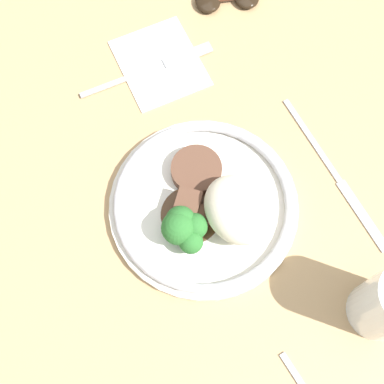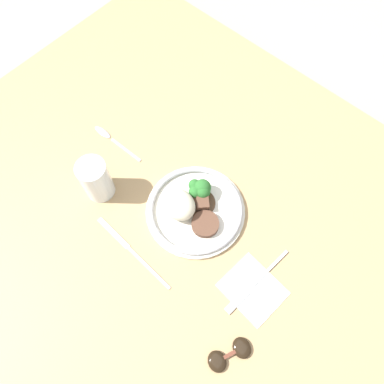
% 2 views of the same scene
% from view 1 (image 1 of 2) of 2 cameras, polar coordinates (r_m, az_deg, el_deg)
% --- Properties ---
extents(ground_plane, '(8.00, 8.00, 0.00)m').
position_cam_1_polar(ground_plane, '(0.71, 2.25, -0.82)').
color(ground_plane, tan).
extents(dining_table, '(1.39, 1.09, 0.04)m').
position_cam_1_polar(dining_table, '(0.69, 2.31, -0.21)').
color(dining_table, tan).
rests_on(dining_table, ground).
extents(napkin, '(0.13, 0.12, 0.00)m').
position_cam_1_polar(napkin, '(0.76, -3.46, 13.57)').
color(napkin, white).
rests_on(napkin, dining_table).
extents(plate, '(0.23, 0.23, 0.07)m').
position_cam_1_polar(plate, '(0.64, 1.70, -1.57)').
color(plate, silver).
rests_on(plate, dining_table).
extents(fork, '(0.03, 0.19, 0.00)m').
position_cam_1_polar(fork, '(0.75, -3.43, 13.31)').
color(fork, '#ADADB2').
rests_on(fork, napkin).
extents(knife, '(0.23, 0.02, 0.00)m').
position_cam_1_polar(knife, '(0.70, 15.22, 1.50)').
color(knife, '#ADADB2').
rests_on(knife, dining_table).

